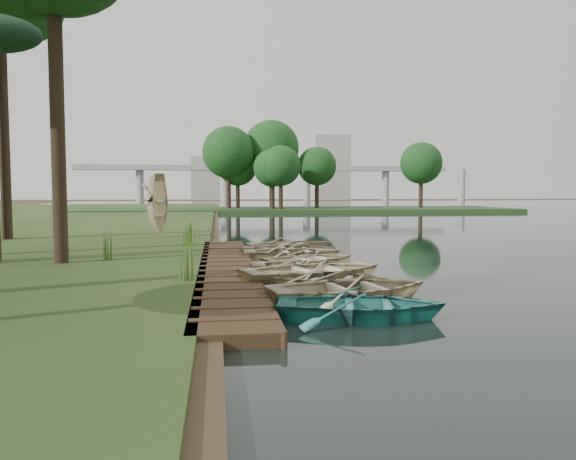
{
  "coord_description": "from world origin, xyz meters",
  "views": [
    {
      "loc": [
        -1.87,
        -16.51,
        2.5
      ],
      "look_at": [
        0.4,
        1.48,
        1.23
      ],
      "focal_mm": 35.0,
      "sensor_mm": 36.0,
      "label": 1
    }
  ],
  "objects": [
    {
      "name": "ground",
      "position": [
        0.0,
        0.0,
        0.0
      ],
      "size": [
        300.0,
        300.0,
        0.0
      ],
      "primitive_type": "plane",
      "color": "#3D2F1D"
    },
    {
      "name": "boardwalk",
      "position": [
        -1.6,
        0.0,
        0.15
      ],
      "size": [
        1.6,
        16.0,
        0.3
      ],
      "primitive_type": "cube",
      "color": "#362514",
      "rests_on": "ground"
    },
    {
      "name": "peninsula",
      "position": [
        8.0,
        50.0,
        0.23
      ],
      "size": [
        50.0,
        14.0,
        0.45
      ],
      "primitive_type": "cube",
      "color": "#25421D",
      "rests_on": "ground"
    },
    {
      "name": "far_trees",
      "position": [
        4.67,
        50.0,
        6.43
      ],
      "size": [
        45.6,
        5.6,
        8.8
      ],
      "color": "black",
      "rests_on": "peninsula"
    },
    {
      "name": "bridge",
      "position": [
        12.31,
        120.0,
        7.08
      ],
      "size": [
        95.9,
        4.0,
        8.6
      ],
      "color": "#A5A5A0",
      "rests_on": "ground"
    },
    {
      "name": "building_a",
      "position": [
        30.0,
        140.0,
        9.0
      ],
      "size": [
        10.0,
        8.0,
        18.0
      ],
      "primitive_type": "cube",
      "color": "#A5A5A0",
      "rests_on": "ground"
    },
    {
      "name": "building_b",
      "position": [
        -5.0,
        145.0,
        6.0
      ],
      "size": [
        8.0,
        8.0,
        12.0
      ],
      "primitive_type": "cube",
      "color": "#A5A5A0",
      "rests_on": "ground"
    },
    {
      "name": "rowboat_0",
      "position": [
        0.83,
        -6.2,
        0.39
      ],
      "size": [
        3.63,
        2.88,
        0.67
      ],
      "primitive_type": "imported",
      "rotation": [
        0.0,
        0.0,
        1.39
      ],
      "color": "teal",
      "rests_on": "water"
    },
    {
      "name": "rowboat_1",
      "position": [
        1.03,
        -4.61,
        0.43
      ],
      "size": [
        4.12,
        3.27,
        0.76
      ],
      "primitive_type": "imported",
      "rotation": [
        0.0,
        0.0,
        1.76
      ],
      "color": "beige",
      "rests_on": "water"
    },
    {
      "name": "rowboat_2",
      "position": [
        0.72,
        -3.03,
        0.4
      ],
      "size": [
        4.13,
        3.63,
        0.71
      ],
      "primitive_type": "imported",
      "rotation": [
        0.0,
        0.0,
        1.15
      ],
      "color": "beige",
      "rests_on": "water"
    },
    {
      "name": "rowboat_3",
      "position": [
        0.7,
        -2.03,
        0.46
      ],
      "size": [
        4.65,
        3.9,
        0.83
      ],
      "primitive_type": "imported",
      "rotation": [
        0.0,
        0.0,
        1.87
      ],
      "color": "beige",
      "rests_on": "water"
    },
    {
      "name": "rowboat_4",
      "position": [
        0.75,
        -0.42,
        0.39
      ],
      "size": [
        3.38,
        2.48,
        0.68
      ],
      "primitive_type": "imported",
      "rotation": [
        0.0,
        0.0,
        1.53
      ],
      "color": "beige",
      "rests_on": "water"
    },
    {
      "name": "rowboat_5",
      "position": [
        1.12,
        1.16,
        0.38
      ],
      "size": [
        3.77,
        3.24,
        0.66
      ],
      "primitive_type": "imported",
      "rotation": [
        0.0,
        0.0,
        1.93
      ],
      "color": "beige",
      "rests_on": "water"
    },
    {
      "name": "rowboat_6",
      "position": [
        0.76,
        2.88,
        0.41
      ],
      "size": [
        3.62,
        2.65,
        0.73
      ],
      "primitive_type": "imported",
      "rotation": [
        0.0,
        0.0,
        1.61
      ],
      "color": "beige",
      "rests_on": "water"
    },
    {
      "name": "rowboat_7",
      "position": [
        0.76,
        4.09,
        0.41
      ],
      "size": [
        3.82,
        2.97,
        0.73
      ],
      "primitive_type": "imported",
      "rotation": [
        0.0,
        0.0,
        1.43
      ],
      "color": "beige",
      "rests_on": "water"
    },
    {
      "name": "rowboat_8",
      "position": [
        1.03,
        5.71,
        0.42
      ],
      "size": [
        3.99,
        3.22,
        0.73
      ],
      "primitive_type": "imported",
      "rotation": [
        0.0,
        0.0,
        1.79
      ],
      "color": "beige",
      "rests_on": "water"
    },
    {
      "name": "stored_rowboat",
      "position": [
        -4.62,
        10.64,
        0.61
      ],
      "size": [
        3.64,
        3.21,
        0.63
      ],
      "primitive_type": "imported",
      "rotation": [
        3.14,
        0.0,
        1.15
      ],
      "color": "beige",
      "rests_on": "bank"
    },
    {
      "name": "reeds_0",
      "position": [
        -2.6,
        -2.5,
        0.81
      ],
      "size": [
        0.6,
        0.6,
        1.02
      ],
      "primitive_type": "cone",
      "color": "#3F661E",
      "rests_on": "bank"
    },
    {
      "name": "reeds_1",
      "position": [
        -5.36,
        1.91,
        0.74
      ],
      "size": [
        0.6,
        0.6,
        0.87
      ],
      "primitive_type": "cone",
      "color": "#3F661E",
      "rests_on": "bank"
    },
    {
      "name": "reeds_2",
      "position": [
        -3.0,
        6.26,
        0.74
      ],
      "size": [
        0.6,
        0.6,
        0.87
      ],
      "primitive_type": "cone",
      "color": "#3F661E",
      "rests_on": "bank"
    },
    {
      "name": "reeds_3",
      "position": [
        -3.01,
        6.15,
        0.86
      ],
      "size": [
        0.6,
        0.6,
        1.12
      ],
      "primitive_type": "cone",
      "color": "#3F661E",
      "rests_on": "bank"
    }
  ]
}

